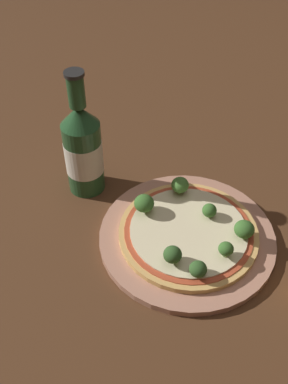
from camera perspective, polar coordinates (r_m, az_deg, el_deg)
ground_plane at (r=0.74m, az=5.93°, el=-6.24°), size 3.00×3.00×0.00m
plate at (r=0.74m, az=5.34°, el=-5.85°), size 0.29×0.29×0.01m
pizza at (r=0.73m, az=5.61°, el=-5.16°), size 0.23×0.23×0.01m
broccoli_floret_0 at (r=0.67m, az=3.65°, el=-7.95°), size 0.03×0.03×0.03m
broccoli_floret_1 at (r=0.72m, az=12.61°, el=-4.64°), size 0.03×0.03×0.03m
broccoli_floret_2 at (r=0.74m, az=0.01°, el=-1.45°), size 0.03×0.03×0.03m
broccoli_floret_3 at (r=0.66m, az=6.87°, el=-9.70°), size 0.03×0.03×0.02m
broccoli_floret_4 at (r=0.69m, az=10.37°, el=-7.13°), size 0.02×0.02×0.03m
broccoli_floret_5 at (r=0.77m, az=4.60°, el=0.89°), size 0.03×0.03×0.03m
broccoli_floret_6 at (r=0.74m, az=8.31°, el=-2.34°), size 0.02×0.02×0.02m
beer_bottle at (r=0.78m, az=-7.92°, el=5.37°), size 0.07×0.07×0.23m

